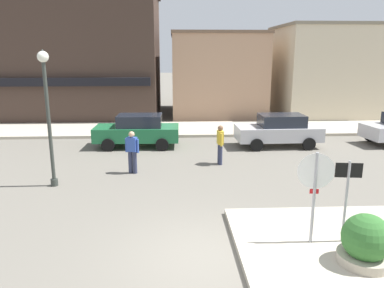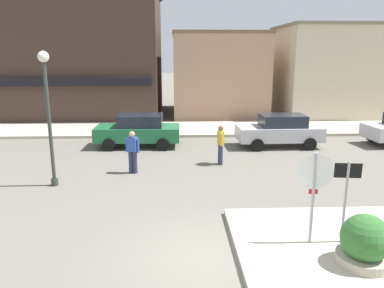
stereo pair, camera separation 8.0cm
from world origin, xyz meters
The scene contains 14 objects.
ground_plane centered at (0.00, 0.00, 0.00)m, with size 160.00×160.00×0.00m, color #6B665B.
sidewalk_corner centered at (3.86, -0.12, 0.07)m, with size 6.40×4.80×0.15m, color #B7AD99.
kerb_far centered at (0.00, 14.09, 0.07)m, with size 80.00×4.00×0.15m, color #B7AD99.
stop_sign centered at (2.40, 0.31, 1.52)m, with size 0.82×0.12×2.30m.
one_way_sign centered at (3.15, 0.30, 1.33)m, with size 0.60×0.09×2.10m.
planter centered at (3.20, -0.63, 0.56)m, with size 1.10×1.10×1.23m.
lamp_post centered at (-4.86, 4.85, 2.96)m, with size 0.36×0.36×4.54m.
parked_car_nearest centered at (-2.50, 10.23, 0.81)m, with size 4.03×1.93×1.56m.
parked_car_second centered at (4.29, 9.97, 0.81)m, with size 4.05×1.97×1.56m.
pedestrian_crossing_near centered at (-2.32, 6.12, 0.87)m, with size 0.55×0.33×1.61m.
pedestrian_crossing_far centered at (1.10, 7.12, 0.87)m, with size 0.25×0.56×1.61m.
building_corner_shop centered at (-7.60, 20.32, 4.36)m, with size 11.74×8.97×8.72m.
building_storefront_left_near centered at (2.38, 20.69, 2.92)m, with size 6.54×7.91×5.84m.
building_storefront_left_mid centered at (10.38, 19.31, 3.17)m, with size 7.44×6.83×6.32m.
Camera 1 is at (-0.73, -7.47, 4.43)m, focal length 35.00 mm.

